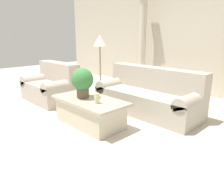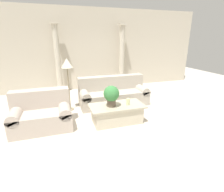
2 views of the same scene
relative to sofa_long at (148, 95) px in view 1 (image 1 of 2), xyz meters
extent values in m
plane|color=beige|center=(-0.46, -0.79, -0.35)|extent=(16.00, 16.00, 0.00)
cube|color=beige|center=(-0.46, 2.15, 1.25)|extent=(10.00, 0.06, 3.20)
cube|color=#ADA393|center=(0.00, -0.06, -0.13)|extent=(2.17, 0.85, 0.45)
cube|color=#ADA393|center=(0.00, 0.21, 0.32)|extent=(2.17, 0.30, 0.45)
cylinder|color=#ADA393|center=(-0.94, -0.06, 0.08)|extent=(0.28, 0.85, 0.28)
cylinder|color=#ADA393|center=(0.94, -0.06, 0.08)|extent=(0.28, 0.85, 0.28)
cube|color=#B9AA9C|center=(-2.12, -1.04, -0.13)|extent=(1.35, 0.85, 0.45)
cube|color=#B9AA9C|center=(-2.12, -0.76, 0.32)|extent=(1.35, 0.30, 0.45)
cylinder|color=#B9AA9C|center=(-2.66, -1.04, 0.08)|extent=(0.28, 0.85, 0.28)
cylinder|color=#B9AA9C|center=(-1.59, -1.04, 0.08)|extent=(0.28, 0.85, 0.28)
cube|color=beige|center=(-0.32, -1.26, -0.14)|extent=(1.21, 0.62, 0.42)
cube|color=#B3A98F|center=(-0.32, -1.26, 0.09)|extent=(1.37, 0.71, 0.04)
cylinder|color=brown|center=(-0.47, -1.28, 0.20)|extent=(0.22, 0.22, 0.16)
sphere|color=#387A3D|center=(-0.47, -1.28, 0.44)|extent=(0.39, 0.39, 0.39)
cylinder|color=beige|center=(-0.04, -1.32, 0.20)|extent=(0.08, 0.08, 0.17)
cylinder|color=gray|center=(-1.39, -0.07, -0.34)|extent=(0.21, 0.21, 0.03)
cylinder|color=gray|center=(-1.39, -0.07, 0.30)|extent=(0.04, 0.04, 1.25)
cone|color=beige|center=(-1.39, -0.07, 1.06)|extent=(0.32, 0.32, 0.26)
cylinder|color=beige|center=(-1.59, 1.78, 0.92)|extent=(0.21, 0.21, 2.54)
camera|label=1|loc=(2.54, -3.49, 1.18)|focal=35.00mm
camera|label=2|loc=(-1.69, -5.12, 1.73)|focal=28.00mm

